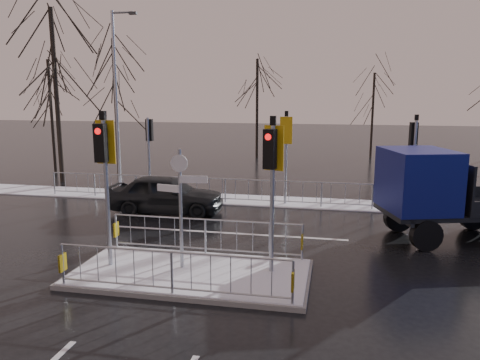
% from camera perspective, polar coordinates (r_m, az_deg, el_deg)
% --- Properties ---
extents(ground, '(120.00, 120.00, 0.00)m').
position_cam_1_polar(ground, '(12.20, -6.00, -11.58)').
color(ground, black).
rests_on(ground, ground).
extents(snow_verge, '(30.00, 2.00, 0.04)m').
position_cam_1_polar(snow_verge, '(20.19, 1.35, -2.50)').
color(snow_verge, white).
rests_on(snow_verge, ground).
extents(lane_markings, '(8.00, 11.38, 0.01)m').
position_cam_1_polar(lane_markings, '(11.90, -6.49, -12.15)').
color(lane_markings, silver).
rests_on(lane_markings, ground).
extents(traffic_island, '(6.00, 3.04, 4.15)m').
position_cam_1_polar(traffic_island, '(12.07, -6.07, -9.84)').
color(traffic_island, slate).
rests_on(traffic_island, ground).
extents(far_kerb_fixtures, '(18.00, 0.65, 3.83)m').
position_cam_1_polar(far_kerb_fixtures, '(19.44, 1.95, -0.00)').
color(far_kerb_fixtures, '#9BA1A9').
rests_on(far_kerb_fixtures, ground).
extents(car_far_lane, '(4.50, 2.01, 1.50)m').
position_cam_1_polar(car_far_lane, '(18.22, -9.00, -1.71)').
color(car_far_lane, black).
rests_on(car_far_lane, ground).
extents(flatbed_truck, '(6.60, 3.92, 2.88)m').
position_cam_1_polar(flatbed_truck, '(15.92, 23.59, -1.39)').
color(flatbed_truck, black).
rests_on(flatbed_truck, ground).
extents(tree_near_a, '(4.75, 4.75, 8.97)m').
position_cam_1_polar(tree_near_a, '(25.90, -21.72, 13.23)').
color(tree_near_a, black).
rests_on(tree_near_a, ground).
extents(tree_near_b, '(4.00, 4.00, 7.55)m').
position_cam_1_polar(tree_near_b, '(25.94, -15.00, 11.47)').
color(tree_near_b, black).
rests_on(tree_near_b, ground).
extents(tree_near_c, '(3.50, 3.50, 6.61)m').
position_cam_1_polar(tree_near_c, '(29.04, -22.14, 9.65)').
color(tree_near_c, black).
rests_on(tree_near_c, ground).
extents(tree_far_a, '(3.75, 3.75, 7.08)m').
position_cam_1_polar(tree_far_a, '(33.21, 2.11, 10.99)').
color(tree_far_a, black).
rests_on(tree_far_a, ground).
extents(tree_far_b, '(3.25, 3.25, 6.14)m').
position_cam_1_polar(tree_far_b, '(34.85, 15.94, 9.52)').
color(tree_far_b, black).
rests_on(tree_far_b, ground).
extents(street_lamp_left, '(1.25, 0.18, 8.20)m').
position_cam_1_polar(street_lamp_left, '(22.55, -14.72, 10.00)').
color(street_lamp_left, '#9BA1A9').
rests_on(street_lamp_left, ground).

